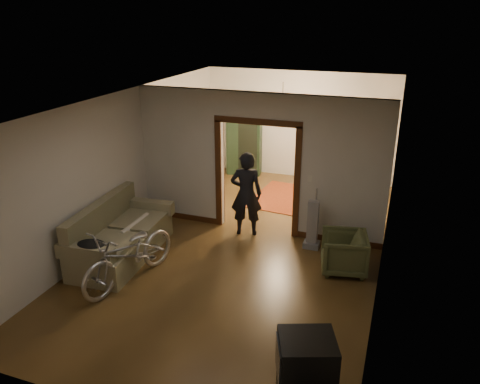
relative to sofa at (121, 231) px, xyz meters
The scene contains 23 objects.
floor 2.34m from the sofa, 31.01° to the left, with size 5.00×8.50×0.01m, color #3E2A13.
ceiling 3.23m from the sofa, 31.01° to the left, with size 5.00×8.50×0.01m, color white.
wall_back 5.84m from the sofa, 70.18° to the left, with size 5.00×0.02×2.80m, color beige.
wall_left 1.57m from the sofa, 114.87° to the left, with size 0.02×8.50×2.80m, color beige.
wall_right 4.69m from the sofa, 14.78° to the left, with size 0.02×8.50×2.80m, color beige.
partition_wall 2.88m from the sofa, 44.56° to the left, with size 5.00×0.14×2.80m, color beige.
door_casing 2.81m from the sofa, 44.56° to the left, with size 1.74×0.20×2.32m, color #3E200E.
far_window 6.09m from the sofa, 63.75° to the left, with size 0.98×0.06×1.28m, color black.
chandelier 4.55m from the sofa, 61.99° to the left, with size 0.24×0.24×0.24m, color #FFE0A5.
light_switch 3.61m from the sofa, 31.62° to the left, with size 0.08×0.01×0.12m, color silver.
sofa is the anchor object (origin of this frame).
rolled_paper 0.32m from the sofa, 71.57° to the left, with size 0.11×0.11×0.88m, color beige.
jacket 0.93m from the sofa, 86.86° to the right, with size 0.53×0.39×0.15m, color black.
bicycle 0.91m from the sofa, 48.55° to the right, with size 0.68×1.95×1.02m, color silver.
armchair 3.95m from the sofa, 12.45° to the left, with size 0.74×0.76×0.69m, color #4B522E.
crt_tv 4.59m from the sofa, 31.96° to the right, with size 0.59×0.53×0.51m, color black.
vacuum 3.51m from the sofa, 25.28° to the left, with size 0.29×0.23×0.96m, color gray.
person 2.47m from the sofa, 42.55° to the left, with size 0.62×0.41×1.71m, color black.
oriental_rug 4.35m from the sofa, 61.01° to the left, with size 1.45×1.91×0.01m, color maroon.
locker 5.24m from the sofa, 84.03° to the left, with size 0.91×0.50×1.81m, color black.
globe 5.42m from the sofa, 84.03° to the left, with size 0.29×0.29×0.29m, color #1E5972.
desk 5.77m from the sofa, 58.91° to the left, with size 1.06×0.59×0.78m, color #332011.
desk_chair 5.17m from the sofa, 60.22° to the left, with size 0.37×0.37×0.83m, color #332011.
Camera 1 is at (2.60, -7.58, 4.22)m, focal length 35.00 mm.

